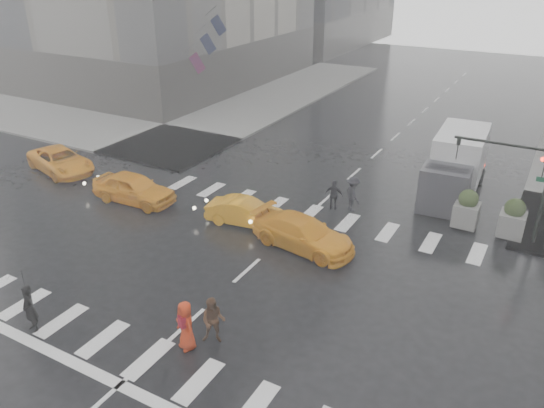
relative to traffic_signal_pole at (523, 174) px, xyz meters
The scene contains 17 objects.
ground 12.47m from the traffic_signal_pole, 138.36° to the right, with size 120.00×120.00×0.00m, color black.
sidewalk_nw 30.21m from the traffic_signal_pole, 161.58° to the left, with size 35.00×35.00×0.15m, color slate.
road_markings 12.47m from the traffic_signal_pole, 138.36° to the right, with size 18.00×48.00×0.01m, color silver, non-canonical shape.
traffic_signal_pole is the anchor object (origin of this frame).
planter_west 3.01m from the traffic_signal_pole, behind, with size 1.10×1.10×1.80m.
planter_mid 2.24m from the traffic_signal_pole, 91.76° to the left, with size 1.10×1.10×1.80m.
flag_cluster 26.38m from the traffic_signal_pole, 156.46° to the left, with size 2.87×3.06×4.69m.
pedestrian_black 20.07m from the traffic_signal_pole, 132.24° to the right, with size 1.14×1.15×2.43m.
pedestrian_brown 14.64m from the traffic_signal_pole, 122.01° to the right, with size 0.82×0.64×1.69m, color #462B19.
pedestrian_orange 15.52m from the traffic_signal_pole, 122.58° to the right, with size 1.01×0.87×1.75m.
pedestrian_far_a 8.61m from the traffic_signal_pole, behind, with size 0.92×0.56×1.58m, color black.
pedestrian_far_b 7.72m from the traffic_signal_pole, behind, with size 1.17×0.65×1.81m, color black.
taxi_front 18.51m from the traffic_signal_pole, 163.49° to the right, with size 1.82×4.51×1.54m, color #FC9C0D.
taxi_mid 12.38m from the traffic_signal_pole, 158.06° to the right, with size 1.32×3.78×1.24m, color #FC9C0D.
taxi_rear 9.73m from the traffic_signal_pole, 146.53° to the right, with size 1.94×4.22×1.39m, color #FC9C0D.
taxi_far 24.76m from the traffic_signal_pole, behind, with size 2.27×4.37×1.37m, color #FC9C0D.
box_truck 5.13m from the traffic_signal_pole, 132.86° to the left, with size 2.37×6.32×3.36m.
Camera 1 is at (9.91, -15.58, 11.80)m, focal length 35.00 mm.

